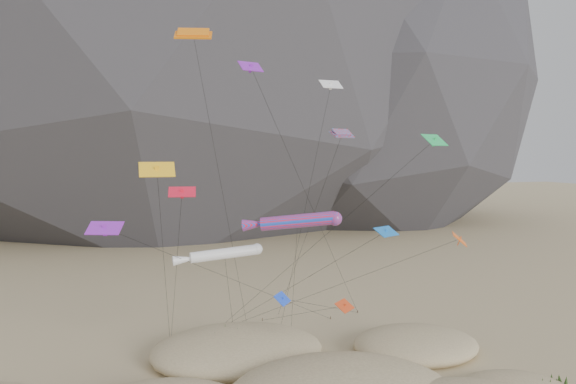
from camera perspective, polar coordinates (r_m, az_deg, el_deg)
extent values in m
ellipsoid|color=black|center=(159.77, 7.70, 11.04)|extent=(130.55, 126.41, 100.00)
ellipsoid|color=#CCB789|center=(52.77, -5.16, -15.70)|extent=(15.62, 13.28, 3.26)
ellipsoid|color=#CCB789|center=(55.62, 12.84, -14.88)|extent=(11.95, 10.16, 2.68)
ellipsoid|color=black|center=(46.67, 8.36, -18.09)|extent=(3.06, 2.62, 0.92)
ellipsoid|color=black|center=(53.65, -6.51, -15.07)|extent=(2.90, 2.49, 0.87)
ellipsoid|color=black|center=(50.98, -2.63, -16.22)|extent=(2.57, 2.20, 0.77)
ellipsoid|color=black|center=(57.07, 11.20, -14.25)|extent=(2.43, 2.08, 0.73)
ellipsoid|color=black|center=(53.74, 9.84, -15.53)|extent=(1.99, 1.71, 0.60)
cylinder|color=#3F2D1E|center=(60.06, -7.46, -13.82)|extent=(0.08, 0.08, 0.30)
cylinder|color=#3F2D1E|center=(61.90, -3.53, -13.24)|extent=(0.08, 0.08, 0.30)
cylinder|color=#3F2D1E|center=(63.43, -2.62, -12.81)|extent=(0.08, 0.08, 0.30)
cylinder|color=#3F2D1E|center=(61.23, -0.74, -13.43)|extent=(0.08, 0.08, 0.30)
cylinder|color=#3F2D1E|center=(64.14, 4.34, -12.62)|extent=(0.08, 0.08, 0.30)
cylinder|color=#3F2D1E|center=(58.74, -8.45, -14.25)|extent=(0.08, 0.08, 0.30)
cylinder|color=#3F2D1E|center=(66.80, 7.09, -11.96)|extent=(0.08, 0.08, 0.30)
cylinder|color=#3F2D1E|center=(56.48, -11.85, -15.05)|extent=(0.08, 0.08, 0.30)
cylinder|color=red|center=(42.74, 0.99, -2.97)|extent=(5.64, 3.33, 1.62)
sphere|color=red|center=(42.53, 4.79, -2.71)|extent=(1.09, 1.09, 1.09)
cone|color=red|center=(43.18, -3.13, -3.28)|extent=(2.52, 1.83, 1.16)
cylinder|color=black|center=(51.89, 0.61, -9.19)|extent=(4.69, 15.52, 13.36)
cylinder|color=silver|center=(46.71, -6.49, -6.24)|extent=(5.65, 0.96, 1.28)
sphere|color=silver|center=(47.34, -3.17, -5.80)|extent=(0.94, 0.94, 0.94)
cone|color=silver|center=(46.22, -10.24, -6.74)|extent=(2.30, 0.83, 0.96)
cylinder|color=black|center=(53.08, -5.95, -10.63)|extent=(3.09, 10.38, 10.25)
cube|color=orange|center=(47.78, -9.60, 15.45)|extent=(3.19, 1.90, 0.87)
cube|color=orange|center=(47.83, -9.60, 15.72)|extent=(2.69, 1.53, 0.85)
cylinder|color=black|center=(53.91, -6.53, -0.79)|extent=(7.43, 12.68, 28.06)
cube|color=red|center=(48.98, 5.51, 5.84)|extent=(2.38, 1.59, 0.62)
cube|color=red|center=(48.99, 5.51, 6.07)|extent=(2.01, 1.30, 0.61)
cylinder|color=black|center=(56.58, 1.81, -4.59)|extent=(1.07, 15.44, 20.11)
cube|color=purple|center=(41.21, -18.13, -3.50)|extent=(2.71, 2.08, 0.80)
cube|color=purple|center=(41.23, -18.13, -3.71)|extent=(0.34, 0.28, 0.83)
cylinder|color=black|center=(51.58, -4.54, -9.28)|extent=(23.68, 15.88, 13.26)
cube|color=purple|center=(44.84, -3.82, 12.61)|extent=(2.07, 1.40, 0.84)
cube|color=purple|center=(44.82, -3.82, 12.42)|extent=(0.30, 0.35, 0.62)
cylinder|color=black|center=(54.36, 2.72, -2.19)|extent=(16.53, 15.09, 25.20)
cube|color=silver|center=(54.25, 4.39, 10.86)|extent=(2.21, 1.26, 0.87)
cube|color=silver|center=(54.23, 4.39, 10.70)|extent=(0.28, 0.31, 0.71)
cylinder|color=black|center=(56.40, 1.68, -2.08)|extent=(3.19, 5.97, 24.95)
cube|color=#FF5A0D|center=(48.82, 17.02, -4.59)|extent=(2.17, 2.55, 0.97)
cube|color=#FF5A0D|center=(48.84, 17.01, -4.76)|extent=(0.42, 0.41, 0.77)
cylinder|color=black|center=(53.09, 3.65, -9.95)|extent=(17.47, 16.82, 11.34)
cube|color=red|center=(44.37, -10.71, 0.01)|extent=(2.25, 1.45, 0.76)
cube|color=red|center=(44.38, -10.71, -0.18)|extent=(0.28, 0.25, 0.72)
cylinder|color=black|center=(50.01, -11.34, -8.48)|extent=(0.12, 9.22, 15.45)
cube|color=gold|center=(41.25, -13.17, 2.25)|extent=(2.56, 1.30, 1.06)
cube|color=gold|center=(41.25, -13.17, 2.04)|extent=(0.32, 0.37, 0.83)
cylinder|color=black|center=(48.33, -12.42, -7.82)|extent=(2.06, 12.04, 17.30)
cube|color=green|center=(52.34, 14.67, 5.13)|extent=(2.87, 2.20, 1.06)
cube|color=green|center=(52.34, 14.67, 4.97)|extent=(0.42, 0.44, 0.86)
cylinder|color=black|center=(54.43, 2.98, -5.15)|extent=(17.90, 12.22, 19.63)
cube|color=red|center=(46.71, 5.78, -11.43)|extent=(2.06, 1.99, 0.73)
cube|color=red|center=(46.75, 5.77, -11.61)|extent=(0.32, 0.31, 0.65)
cylinder|color=black|center=(54.94, 0.95, -12.30)|extent=(2.16, 17.39, 6.08)
cube|color=blue|center=(45.12, 9.95, -3.97)|extent=(2.28, 1.85, 0.67)
cube|color=blue|center=(45.14, 9.95, -4.16)|extent=(0.29, 0.25, 0.70)
cylinder|color=black|center=(51.83, 0.11, -9.76)|extent=(10.67, 16.84, 12.28)
cube|color=blue|center=(43.67, -0.57, -10.79)|extent=(1.72, 1.89, 0.76)
cube|color=blue|center=(43.70, -0.57, -10.98)|extent=(0.34, 0.33, 0.58)
cylinder|color=black|center=(55.13, 4.06, -11.57)|extent=(14.80, 17.80, 7.35)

